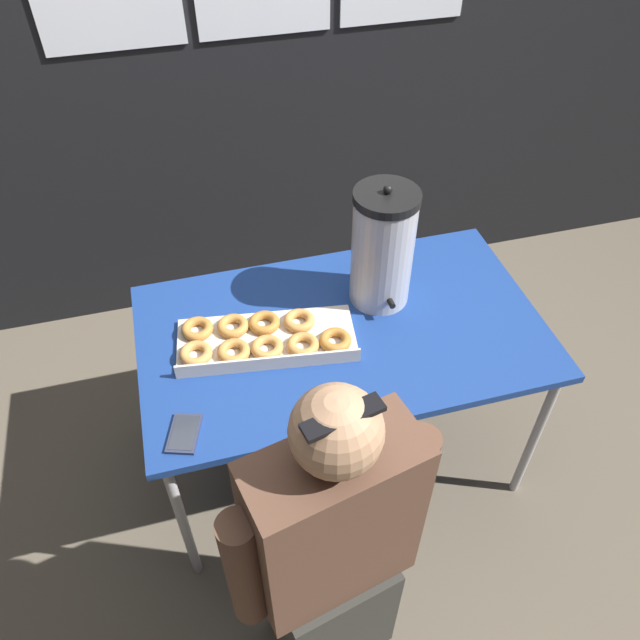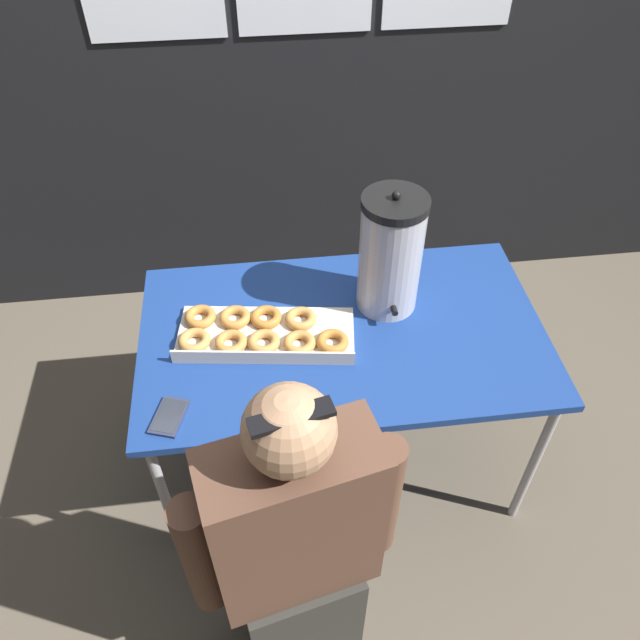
{
  "view_description": "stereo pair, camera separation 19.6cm",
  "coord_description": "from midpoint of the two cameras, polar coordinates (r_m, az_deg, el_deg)",
  "views": [
    {
      "loc": [
        -0.43,
        -1.34,
        2.15
      ],
      "look_at": [
        -0.07,
        0.0,
        0.76
      ],
      "focal_mm": 35.0,
      "sensor_mm": 36.0,
      "label": 1
    },
    {
      "loc": [
        -0.24,
        -1.38,
        2.15
      ],
      "look_at": [
        -0.07,
        0.0,
        0.76
      ],
      "focal_mm": 35.0,
      "sensor_mm": 36.0,
      "label": 2
    }
  ],
  "objects": [
    {
      "name": "ground_plane",
      "position": [
        2.56,
        -0.6,
        -11.96
      ],
      "size": [
        12.0,
        12.0,
        0.0
      ],
      "primitive_type": "plane",
      "color": "brown"
    },
    {
      "name": "donut_box",
      "position": [
        1.97,
        -8.12,
        -1.88
      ],
      "size": [
        0.59,
        0.31,
        0.05
      ],
      "rotation": [
        0.0,
        0.0,
        -0.14
      ],
      "color": "beige",
      "rests_on": "folding_table"
    },
    {
      "name": "back_wall",
      "position": [
        2.63,
        -7.78,
        26.73
      ],
      "size": [
        6.0,
        0.11,
        2.68
      ],
      "color": "black",
      "rests_on": "ground"
    },
    {
      "name": "folding_table",
      "position": [
        2.04,
        -0.74,
        -1.85
      ],
      "size": [
        1.3,
        0.77,
        0.7
      ],
      "color": "navy",
      "rests_on": "ground"
    },
    {
      "name": "coffee_urn",
      "position": [
        1.99,
        2.94,
        6.47
      ],
      "size": [
        0.21,
        0.23,
        0.44
      ],
      "color": "#B7B7BC",
      "rests_on": "folding_table"
    },
    {
      "name": "person_seated",
      "position": [
        1.73,
        -2.32,
        -20.59
      ],
      "size": [
        0.55,
        0.29,
        1.22
      ],
      "rotation": [
        0.0,
        0.0,
        3.36
      ],
      "color": "#33332D",
      "rests_on": "ground"
    },
    {
      "name": "cell_phone",
      "position": [
        1.81,
        -15.41,
        -10.15
      ],
      "size": [
        0.12,
        0.15,
        0.01
      ],
      "rotation": [
        0.0,
        0.0,
        -0.32
      ],
      "color": "#2D334C",
      "rests_on": "folding_table"
    }
  ]
}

